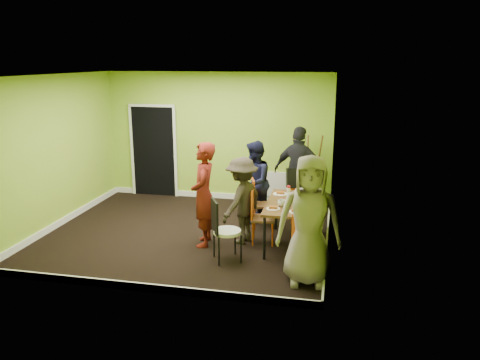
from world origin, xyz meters
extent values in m
plane|color=black|center=(0.00, 0.00, 0.00)|extent=(5.00, 5.00, 0.00)
cube|color=#96BE30|center=(0.00, 2.25, 1.40)|extent=(5.00, 0.04, 2.80)
cube|color=#96BE30|center=(0.00, -2.25, 1.40)|extent=(5.00, 0.04, 2.80)
cube|color=#96BE30|center=(-2.50, 0.00, 1.40)|extent=(0.04, 4.50, 2.80)
cube|color=#96BE30|center=(2.50, 0.00, 1.40)|extent=(0.04, 4.50, 2.80)
cube|color=white|center=(0.00, 0.00, 2.80)|extent=(5.00, 4.50, 0.04)
cube|color=black|center=(-1.50, 2.22, 1.02)|extent=(1.00, 0.05, 2.04)
cube|color=white|center=(1.30, 2.22, 0.40)|extent=(0.50, 0.04, 0.55)
cylinder|color=black|center=(1.53, -0.86, 0.35)|extent=(0.04, 0.04, 0.71)
cylinder|color=black|center=(2.31, -0.86, 0.35)|extent=(0.04, 0.04, 0.71)
cylinder|color=black|center=(1.53, 0.52, 0.35)|extent=(0.04, 0.04, 0.71)
cylinder|color=black|center=(2.31, 0.52, 0.35)|extent=(0.04, 0.04, 0.71)
cube|color=brown|center=(1.92, -0.17, 0.73)|extent=(0.90, 1.50, 0.04)
cylinder|color=#EB5916|center=(1.07, 0.70, 0.21)|extent=(0.02, 0.02, 0.43)
cylinder|color=#EB5916|center=(1.16, 0.39, 0.21)|extent=(0.02, 0.02, 0.43)
cylinder|color=#EB5916|center=(1.38, 0.80, 0.21)|extent=(0.02, 0.02, 0.43)
cylinder|color=#EB5916|center=(1.47, 0.49, 0.21)|extent=(0.02, 0.02, 0.43)
cube|color=brown|center=(1.27, 0.60, 0.43)|extent=(0.47, 0.47, 0.04)
cube|color=#EB5916|center=(1.10, 0.54, 0.68)|extent=(0.13, 0.35, 0.48)
cylinder|color=#EB5916|center=(1.22, -0.04, 0.22)|extent=(0.03, 0.03, 0.44)
cylinder|color=#EB5916|center=(1.26, -0.37, 0.22)|extent=(0.03, 0.03, 0.44)
cylinder|color=#EB5916|center=(1.55, 0.00, 0.22)|extent=(0.03, 0.03, 0.44)
cylinder|color=#EB5916|center=(1.59, -0.33, 0.22)|extent=(0.03, 0.03, 0.44)
cube|color=brown|center=(1.41, -0.19, 0.44)|extent=(0.43, 0.43, 0.04)
cube|color=#EB5916|center=(1.22, -0.21, 0.70)|extent=(0.07, 0.37, 0.49)
cylinder|color=#EB5916|center=(2.01, 1.29, 0.22)|extent=(0.03, 0.03, 0.44)
cylinder|color=#EB5916|center=(1.69, 1.19, 0.22)|extent=(0.03, 0.03, 0.44)
cylinder|color=#EB5916|center=(2.11, 0.98, 0.22)|extent=(0.03, 0.03, 0.44)
cylinder|color=#EB5916|center=(1.80, 0.87, 0.22)|extent=(0.03, 0.03, 0.44)
cube|color=brown|center=(1.90, 1.08, 0.44)|extent=(0.49, 0.49, 0.04)
cube|color=#EB5916|center=(1.85, 1.26, 0.71)|extent=(0.36, 0.14, 0.49)
cylinder|color=#EB5916|center=(2.02, -1.34, 0.22)|extent=(0.03, 0.03, 0.44)
cylinder|color=#EB5916|center=(2.35, -1.37, 0.22)|extent=(0.03, 0.03, 0.44)
cylinder|color=#EB5916|center=(2.05, -1.01, 0.22)|extent=(0.03, 0.03, 0.44)
cylinder|color=#EB5916|center=(2.38, -1.04, 0.22)|extent=(0.03, 0.03, 0.44)
cube|color=brown|center=(2.20, -1.19, 0.44)|extent=(0.42, 0.42, 0.04)
cube|color=#EB5916|center=(2.18, -1.37, 0.70)|extent=(0.37, 0.06, 0.48)
cylinder|color=black|center=(0.74, -0.93, 0.23)|extent=(0.03, 0.03, 0.46)
cylinder|color=black|center=(0.90, -1.24, 0.23)|extent=(0.03, 0.03, 0.46)
cylinder|color=black|center=(1.05, -0.77, 0.23)|extent=(0.03, 0.03, 0.46)
cylinder|color=black|center=(1.21, -1.08, 0.23)|extent=(0.03, 0.03, 0.46)
cylinder|color=white|center=(0.97, -1.00, 0.47)|extent=(0.43, 0.43, 0.05)
cube|color=black|center=(0.80, -1.09, 0.74)|extent=(0.21, 0.36, 0.51)
cylinder|color=brown|center=(1.78, 2.09, 0.78)|extent=(0.22, 0.37, 1.57)
cylinder|color=brown|center=(2.19, 2.09, 0.78)|extent=(0.22, 0.37, 1.57)
cylinder|color=brown|center=(1.98, 1.86, 0.78)|extent=(0.03, 0.36, 1.53)
cube|color=brown|center=(1.98, 2.04, 0.73)|extent=(0.42, 0.04, 0.04)
cylinder|color=white|center=(1.64, 0.26, 0.76)|extent=(0.25, 0.25, 0.01)
cylinder|color=white|center=(1.63, -0.59, 0.76)|extent=(0.22, 0.22, 0.01)
cylinder|color=white|center=(1.99, 0.46, 0.76)|extent=(0.26, 0.26, 0.01)
cylinder|color=white|center=(1.99, -0.68, 0.76)|extent=(0.21, 0.21, 0.01)
cylinder|color=white|center=(2.24, -0.03, 0.76)|extent=(0.22, 0.22, 0.01)
cylinder|color=white|center=(2.10, -0.37, 0.76)|extent=(0.23, 0.23, 0.01)
cylinder|color=white|center=(1.81, -0.07, 0.86)|extent=(0.06, 0.06, 0.22)
cylinder|color=blue|center=(2.09, -0.50, 0.84)|extent=(0.08, 0.08, 0.19)
cylinder|color=#EB5916|center=(1.90, 0.06, 0.79)|extent=(0.03, 0.03, 0.08)
cylinder|color=black|center=(1.83, 0.08, 0.80)|extent=(0.07, 0.07, 0.10)
cylinder|color=black|center=(2.07, 0.28, 0.80)|extent=(0.06, 0.06, 0.10)
cylinder|color=black|center=(2.03, -0.68, 0.80)|extent=(0.06, 0.06, 0.10)
imported|color=white|center=(1.75, -0.42, 0.80)|extent=(0.14, 0.14, 0.11)
imported|color=white|center=(2.02, -0.17, 0.79)|extent=(0.09, 0.09, 0.09)
imported|color=maroon|center=(0.44, -0.45, 0.88)|extent=(0.53, 0.71, 1.76)
imported|color=black|center=(1.06, 0.88, 0.79)|extent=(0.60, 0.77, 1.57)
imported|color=#312920|center=(1.04, -0.21, 0.74)|extent=(0.88, 1.10, 1.49)
imported|color=black|center=(1.87, 1.42, 0.90)|extent=(1.13, 0.72, 1.79)
imported|color=gray|center=(2.25, -1.51, 0.92)|extent=(0.93, 0.64, 1.83)
camera|label=1|loc=(2.55, -7.62, 3.06)|focal=35.00mm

